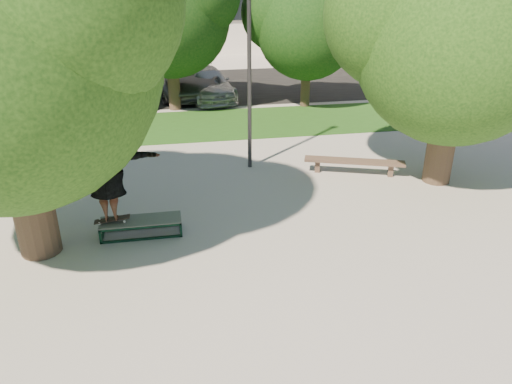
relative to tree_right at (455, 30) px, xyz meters
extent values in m
plane|color=#9A968E|center=(-5.92, -3.08, -4.09)|extent=(120.00, 120.00, 0.00)
cube|color=#214915|center=(-4.92, 6.42, -4.08)|extent=(30.00, 4.00, 0.02)
cube|color=black|center=(-5.92, 12.92, -4.09)|extent=(40.00, 8.00, 0.01)
cylinder|color=#38281E|center=(-10.12, -2.08, -2.49)|extent=(0.84, 0.84, 3.20)
sphere|color=#14360E|center=(-10.12, -2.08, -0.02)|extent=(5.80, 5.80, 5.80)
cylinder|color=#38281E|center=(0.08, -0.08, -2.59)|extent=(0.76, 0.76, 3.00)
sphere|color=#14360E|center=(0.08, -0.08, -0.31)|extent=(5.20, 5.20, 5.20)
sphere|color=#14360E|center=(-1.22, 0.70, 0.34)|extent=(3.90, 3.90, 3.90)
cylinder|color=#38281E|center=(-12.42, 7.92, -2.69)|extent=(0.44, 0.44, 2.80)
sphere|color=black|center=(-12.42, 7.92, -0.63)|extent=(4.40, 4.40, 4.40)
sphere|color=black|center=(-11.43, 7.48, 0.14)|extent=(3.08, 3.08, 3.08)
cylinder|color=#38281E|center=(-6.92, 8.92, -2.59)|extent=(0.50, 0.50, 3.00)
sphere|color=black|center=(-6.92, 8.92, -0.37)|extent=(4.80, 4.80, 4.80)
cylinder|color=#38281E|center=(-1.42, 8.42, -2.79)|extent=(0.40, 0.40, 2.60)
sphere|color=black|center=(-1.42, 8.42, -0.86)|extent=(4.20, 4.20, 4.20)
sphere|color=black|center=(-2.47, 9.05, -0.34)|extent=(3.15, 3.15, 3.15)
sphere|color=black|center=(-0.47, 8.00, -0.13)|extent=(2.94, 2.94, 2.94)
cylinder|color=#2D2D30|center=(-4.92, 1.92, -1.09)|extent=(0.12, 0.12, 6.00)
cube|color=black|center=(-7.92, 21.86, -1.09)|extent=(27.60, 0.12, 1.60)
cube|color=#475147|center=(-8.03, -1.72, -3.73)|extent=(1.80, 0.60, 0.03)
cylinder|color=white|center=(-8.91, -1.80, -3.69)|extent=(0.06, 0.03, 0.06)
cylinder|color=white|center=(-8.91, -1.64, -3.69)|extent=(0.06, 0.03, 0.06)
cylinder|color=white|center=(-8.37, -1.80, -3.69)|extent=(0.06, 0.03, 0.06)
cylinder|color=white|center=(-8.37, -1.64, -3.69)|extent=(0.06, 0.03, 0.06)
cube|color=black|center=(-8.64, -1.72, -3.65)|extent=(0.78, 0.20, 0.10)
imported|color=brown|center=(-8.64, -1.72, -2.69)|extent=(2.36, 0.71, 1.91)
cube|color=brown|center=(-3.03, 1.15, -3.90)|extent=(0.18, 0.18, 0.38)
cube|color=brown|center=(-1.05, 0.45, -3.90)|extent=(0.18, 0.18, 0.38)
cube|color=brown|center=(-2.04, 0.80, -3.69)|extent=(2.83, 1.31, 0.08)
imported|color=silver|center=(-10.13, 11.84, -3.41)|extent=(2.32, 4.23, 1.36)
imported|color=black|center=(-9.22, 12.69, -3.45)|extent=(1.84, 4.07, 1.29)
imported|color=#55555A|center=(-6.45, 11.58, -3.29)|extent=(3.83, 6.25, 1.62)
imported|color=#B1B1B6|center=(-5.42, 10.57, -3.43)|extent=(2.57, 4.79, 1.32)
camera|label=1|loc=(-7.24, -11.94, 1.54)|focal=35.00mm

